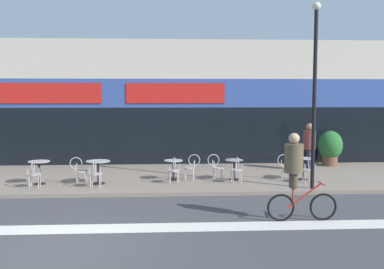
{
  "coord_description": "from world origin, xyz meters",
  "views": [
    {
      "loc": [
        2.18,
        -8.89,
        3.13
      ],
      "look_at": [
        3.05,
        6.47,
        1.7
      ],
      "focal_mm": 42.0,
      "sensor_mm": 36.0,
      "label": 1
    }
  ],
  "objects_px": {
    "bistro_table_0": "(39,168)",
    "cafe_chair_4_side": "(286,165)",
    "cafe_chair_2_side": "(192,165)",
    "cafe_chair_4_near": "(309,168)",
    "cyclist_0": "(296,170)",
    "bistro_table_1": "(98,167)",
    "cafe_chair_0_near": "(34,172)",
    "cafe_chair_1_near": "(95,172)",
    "cafe_chair_3_side": "(216,165)",
    "bistro_table_2": "(173,166)",
    "lamp_post": "(315,84)",
    "pedestrian_near_end": "(309,143)",
    "cafe_chair_3_near": "(237,168)",
    "cafe_chair_1_side": "(79,169)",
    "planter_pot": "(330,147)",
    "bistro_table_3": "(234,166)",
    "cafe_chair_2_near": "(174,168)",
    "bistro_table_4": "(303,164)"
  },
  "relations": [
    {
      "from": "bistro_table_0",
      "to": "cafe_chair_4_side",
      "type": "bearing_deg",
      "value": 1.84
    },
    {
      "from": "cafe_chair_2_side",
      "to": "cafe_chair_4_near",
      "type": "bearing_deg",
      "value": 174.84
    },
    {
      "from": "cyclist_0",
      "to": "cafe_chair_2_side",
      "type": "bearing_deg",
      "value": 114.99
    },
    {
      "from": "bistro_table_1",
      "to": "cafe_chair_4_near",
      "type": "distance_m",
      "value": 7.02
    },
    {
      "from": "bistro_table_0",
      "to": "cafe_chair_0_near",
      "type": "relative_size",
      "value": 0.86
    },
    {
      "from": "cafe_chair_1_near",
      "to": "cafe_chair_3_side",
      "type": "height_order",
      "value": "same"
    },
    {
      "from": "bistro_table_0",
      "to": "cyclist_0",
      "type": "height_order",
      "value": "cyclist_0"
    },
    {
      "from": "bistro_table_0",
      "to": "bistro_table_1",
      "type": "relative_size",
      "value": 0.98
    },
    {
      "from": "bistro_table_2",
      "to": "lamp_post",
      "type": "distance_m",
      "value": 5.43
    },
    {
      "from": "cafe_chair_1_near",
      "to": "pedestrian_near_end",
      "type": "height_order",
      "value": "pedestrian_near_end"
    },
    {
      "from": "cafe_chair_3_near",
      "to": "cafe_chair_4_near",
      "type": "height_order",
      "value": "same"
    },
    {
      "from": "bistro_table_1",
      "to": "cafe_chair_1_side",
      "type": "height_order",
      "value": "cafe_chair_1_side"
    },
    {
      "from": "cafe_chair_4_near",
      "to": "planter_pot",
      "type": "bearing_deg",
      "value": -28.74
    },
    {
      "from": "bistro_table_3",
      "to": "cafe_chair_4_near",
      "type": "height_order",
      "value": "cafe_chair_4_near"
    },
    {
      "from": "cafe_chair_3_near",
      "to": "cyclist_0",
      "type": "bearing_deg",
      "value": -170.58
    },
    {
      "from": "cafe_chair_1_side",
      "to": "bistro_table_3",
      "type": "bearing_deg",
      "value": 1.44
    },
    {
      "from": "cafe_chair_2_near",
      "to": "bistro_table_4",
      "type": "bearing_deg",
      "value": -91.8
    },
    {
      "from": "planter_pot",
      "to": "pedestrian_near_end",
      "type": "bearing_deg",
      "value": -137.88
    },
    {
      "from": "cafe_chair_2_near",
      "to": "cyclist_0",
      "type": "distance_m",
      "value": 5.07
    },
    {
      "from": "cafe_chair_1_near",
      "to": "cafe_chair_3_side",
      "type": "relative_size",
      "value": 1.0
    },
    {
      "from": "cafe_chair_4_near",
      "to": "lamp_post",
      "type": "relative_size",
      "value": 0.16
    },
    {
      "from": "cafe_chair_1_side",
      "to": "cyclist_0",
      "type": "bearing_deg",
      "value": -38.83
    },
    {
      "from": "cafe_chair_1_side",
      "to": "cyclist_0",
      "type": "height_order",
      "value": "cyclist_0"
    },
    {
      "from": "bistro_table_2",
      "to": "cafe_chair_2_near",
      "type": "bearing_deg",
      "value": -89.08
    },
    {
      "from": "bistro_table_3",
      "to": "cafe_chair_4_near",
      "type": "bearing_deg",
      "value": -17.56
    },
    {
      "from": "bistro_table_3",
      "to": "cafe_chair_0_near",
      "type": "bearing_deg",
      "value": -171.01
    },
    {
      "from": "cafe_chair_1_near",
      "to": "pedestrian_near_end",
      "type": "relative_size",
      "value": 0.49
    },
    {
      "from": "pedestrian_near_end",
      "to": "bistro_table_3",
      "type": "bearing_deg",
      "value": 29.81
    },
    {
      "from": "cafe_chair_2_side",
      "to": "cafe_chair_2_near",
      "type": "bearing_deg",
      "value": 51.34
    },
    {
      "from": "cafe_chair_2_near",
      "to": "cafe_chair_4_side",
      "type": "distance_m",
      "value": 3.9
    },
    {
      "from": "bistro_table_1",
      "to": "cafe_chair_2_side",
      "type": "xyz_separation_m",
      "value": [
        3.13,
        0.49,
        -0.04
      ]
    },
    {
      "from": "bistro_table_4",
      "to": "cafe_chair_0_near",
      "type": "relative_size",
      "value": 0.85
    },
    {
      "from": "bistro_table_1",
      "to": "cafe_chair_0_near",
      "type": "xyz_separation_m",
      "value": [
        -1.93,
        -0.57,
        -0.04
      ]
    },
    {
      "from": "cafe_chair_1_near",
      "to": "planter_pot",
      "type": "distance_m",
      "value": 9.86
    },
    {
      "from": "cafe_chair_4_side",
      "to": "lamp_post",
      "type": "height_order",
      "value": "lamp_post"
    },
    {
      "from": "cafe_chair_3_near",
      "to": "planter_pot",
      "type": "relative_size",
      "value": 0.62
    },
    {
      "from": "cafe_chair_3_side",
      "to": "cafe_chair_4_side",
      "type": "xyz_separation_m",
      "value": [
        2.41,
        -0.14,
        0.0
      ]
    },
    {
      "from": "planter_pot",
      "to": "cafe_chair_4_near",
      "type": "bearing_deg",
      "value": -119.71
    },
    {
      "from": "bistro_table_2",
      "to": "cafe_chair_2_side",
      "type": "distance_m",
      "value": 0.63
    },
    {
      "from": "bistro_table_4",
      "to": "bistro_table_0",
      "type": "bearing_deg",
      "value": -178.25
    },
    {
      "from": "cafe_chair_4_side",
      "to": "pedestrian_near_end",
      "type": "relative_size",
      "value": 0.49
    },
    {
      "from": "bistro_table_4",
      "to": "lamp_post",
      "type": "distance_m",
      "value": 3.12
    },
    {
      "from": "cafe_chair_3_side",
      "to": "pedestrian_near_end",
      "type": "height_order",
      "value": "pedestrian_near_end"
    },
    {
      "from": "cafe_chair_1_near",
      "to": "cafe_chair_2_near",
      "type": "bearing_deg",
      "value": -78.04
    },
    {
      "from": "bistro_table_0",
      "to": "cafe_chair_2_side",
      "type": "bearing_deg",
      "value": 4.89
    },
    {
      "from": "bistro_table_0",
      "to": "bistro_table_3",
      "type": "height_order",
      "value": "bistro_table_0"
    },
    {
      "from": "cafe_chair_0_near",
      "to": "cyclist_0",
      "type": "distance_m",
      "value": 8.22
    },
    {
      "from": "lamp_post",
      "to": "cafe_chair_4_near",
      "type": "bearing_deg",
      "value": 79.58
    },
    {
      "from": "bistro_table_2",
      "to": "cafe_chair_0_near",
      "type": "relative_size",
      "value": 0.78
    },
    {
      "from": "cafe_chair_1_side",
      "to": "pedestrian_near_end",
      "type": "height_order",
      "value": "pedestrian_near_end"
    }
  ]
}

